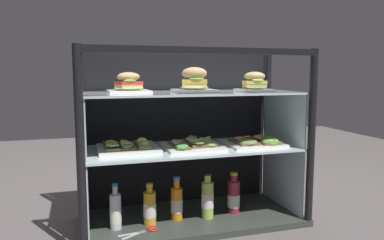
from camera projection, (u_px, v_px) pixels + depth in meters
name	position (u px, v px, depth m)	size (l,w,h in m)	color
ground_plane	(192.00, 223.00, 2.07)	(6.00, 6.00, 0.02)	#5A5353
case_base_deck	(192.00, 218.00, 2.06)	(1.19, 0.52, 0.03)	#343A34
case_frame	(186.00, 127.00, 2.12)	(1.19, 0.52, 0.93)	black
riser_lower_tier	(192.00, 183.00, 2.04)	(1.11, 0.44, 0.37)	silver
shelf_lower_glass	(192.00, 148.00, 2.01)	(1.13, 0.46, 0.01)	silver
riser_upper_tier	(192.00, 121.00, 2.00)	(1.11, 0.44, 0.29)	silver
shelf_upper_glass	(192.00, 93.00, 1.98)	(1.13, 0.46, 0.01)	silver
plated_roll_sandwich_near_right_corner	(129.00, 85.00, 1.92)	(0.21, 0.21, 0.10)	white
plated_roll_sandwich_far_right	(194.00, 83.00, 1.93)	(0.20, 0.20, 0.13)	white
plated_roll_sandwich_mid_right	(255.00, 84.00, 2.02)	(0.17, 0.17, 0.11)	white
open_sandwich_tray_mid_left	(127.00, 147.00, 1.93)	(0.31, 0.29, 0.06)	white
open_sandwich_tray_mid_right	(192.00, 144.00, 2.00)	(0.31, 0.30, 0.06)	white
open_sandwich_tray_near_right_corner	(254.00, 141.00, 2.09)	(0.31, 0.30, 0.06)	white
juice_bottle_back_right	(116.00, 212.00, 1.88)	(0.06, 0.06, 0.23)	silver
juice_bottle_back_left	(150.00, 208.00, 1.93)	(0.07, 0.07, 0.22)	gold
juice_bottle_back_center	(177.00, 203.00, 2.00)	(0.06, 0.06, 0.23)	orange
juice_bottle_front_left_end	(208.00, 199.00, 2.02)	(0.07, 0.07, 0.25)	#AFCC55
juice_bottle_near_post	(234.00, 197.00, 2.10)	(0.07, 0.07, 0.23)	maroon
kitchen_scissors	(147.00, 230.00, 1.86)	(0.20, 0.12, 0.01)	silver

